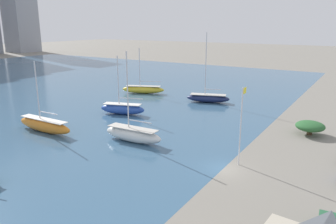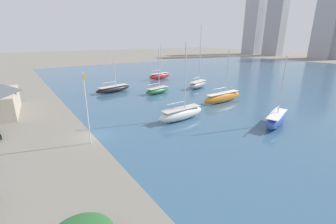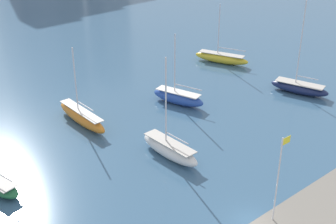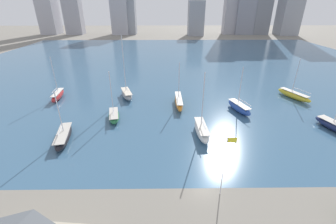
# 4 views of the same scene
# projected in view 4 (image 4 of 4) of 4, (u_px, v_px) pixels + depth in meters

# --- Properties ---
(ground_plane) EXTENTS (500.00, 500.00, 0.00)m
(ground_plane) POSITION_uv_depth(u_px,v_px,m) (204.00, 188.00, 31.77)
(ground_plane) COLOR gray
(harbor_water) EXTENTS (180.00, 140.00, 0.00)m
(harbor_water) POSITION_uv_depth(u_px,v_px,m) (178.00, 65.00, 94.64)
(harbor_water) COLOR #385B7A
(harbor_water) RESTS_ON ground_plane
(flag_pole) EXTENTS (1.24, 0.14, 9.28)m
(flag_pole) POSITION_uv_depth(u_px,v_px,m) (225.00, 164.00, 28.58)
(flag_pole) COLOR silver
(flag_pole) RESTS_ON ground_plane
(sailboat_orange) EXTENTS (1.96, 10.99, 10.80)m
(sailboat_orange) POSITION_uv_depth(u_px,v_px,m) (179.00, 101.00, 56.84)
(sailboat_orange) COLOR orange
(sailboat_orange) RESTS_ON harbor_water
(sailboat_navy) EXTENTS (5.26, 9.38, 14.49)m
(sailboat_navy) POSITION_uv_depth(u_px,v_px,m) (336.00, 126.00, 45.71)
(sailboat_navy) COLOR #19234C
(sailboat_navy) RESTS_ON harbor_water
(sailboat_white) EXTENTS (2.63, 9.22, 12.59)m
(sailboat_white) POSITION_uv_depth(u_px,v_px,m) (202.00, 130.00, 44.13)
(sailboat_white) COLOR white
(sailboat_white) RESTS_ON harbor_water
(sailboat_green) EXTENTS (3.89, 7.88, 10.79)m
(sailboat_green) POSITION_uv_depth(u_px,v_px,m) (114.00, 116.00, 50.36)
(sailboat_green) COLOR #236B3D
(sailboat_green) RESTS_ON harbor_water
(sailboat_black) EXTENTS (4.47, 10.23, 9.75)m
(sailboat_black) POSITION_uv_depth(u_px,v_px,m) (63.00, 136.00, 42.62)
(sailboat_black) COLOR black
(sailboat_black) RESTS_ON harbor_water
(sailboat_yellow) EXTENTS (5.89, 10.07, 10.74)m
(sailboat_yellow) POSITION_uv_depth(u_px,v_px,m) (294.00, 95.00, 61.15)
(sailboat_yellow) COLOR yellow
(sailboat_yellow) RESTS_ON harbor_water
(sailboat_blue) EXTENTS (4.73, 8.65, 10.70)m
(sailboat_blue) POSITION_uv_depth(u_px,v_px,m) (239.00, 107.00, 53.78)
(sailboat_blue) COLOR #284CA8
(sailboat_blue) RESTS_ON harbor_water
(sailboat_gray) EXTENTS (5.00, 8.55, 16.54)m
(sailboat_gray) POSITION_uv_depth(u_px,v_px,m) (127.00, 94.00, 61.60)
(sailboat_gray) COLOR gray
(sailboat_gray) RESTS_ON harbor_water
(sailboat_red) EXTENTS (2.62, 8.64, 11.28)m
(sailboat_red) POSITION_uv_depth(u_px,v_px,m) (58.00, 95.00, 60.71)
(sailboat_red) COLOR #B72828
(sailboat_red) RESTS_ON harbor_water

